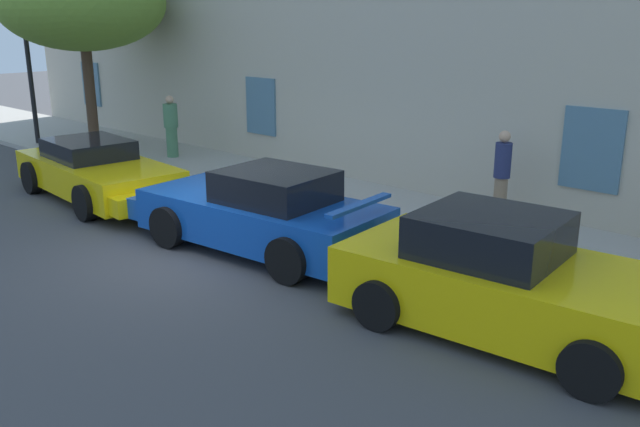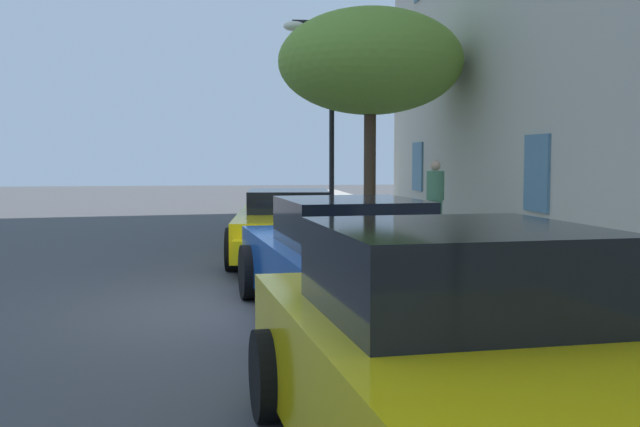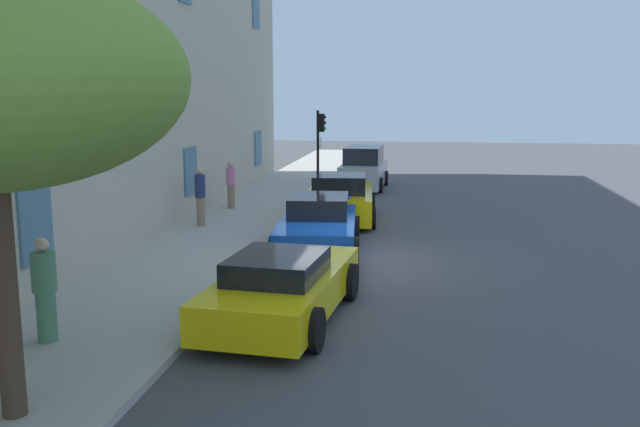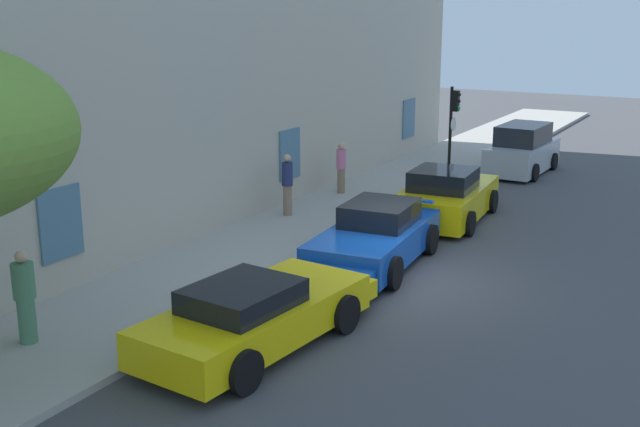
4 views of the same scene
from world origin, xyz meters
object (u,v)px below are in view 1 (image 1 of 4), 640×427
at_px(tree_near_kerb, 82,3).
at_px(pedestrian_admiring, 502,175).
at_px(street_lamp, 8,12).
at_px(sportscar_yellow_flank, 255,212).
at_px(sportscar_white_middle, 522,287).
at_px(sportscar_red_lead, 101,173).
at_px(pedestrian_strolling, 171,126).

height_order(tree_near_kerb, pedestrian_admiring, tree_near_kerb).
bearing_deg(tree_near_kerb, street_lamp, -156.07).
height_order(sportscar_yellow_flank, street_lamp, street_lamp).
bearing_deg(tree_near_kerb, sportscar_white_middle, -8.76).
xyz_separation_m(sportscar_red_lead, sportscar_yellow_flank, (4.87, 0.18, 0.04)).
bearing_deg(sportscar_red_lead, sportscar_white_middle, 1.38).
bearing_deg(sportscar_white_middle, street_lamp, 175.94).
relative_size(sportscar_white_middle, street_lamp, 0.86).
xyz_separation_m(sportscar_yellow_flank, tree_near_kerb, (-9.57, 2.29, 3.60)).
relative_size(street_lamp, pedestrian_strolling, 3.32).
distance_m(sportscar_red_lead, street_lamp, 7.97).
xyz_separation_m(sportscar_white_middle, pedestrian_strolling, (-12.06, 3.21, 0.36)).
bearing_deg(street_lamp, tree_near_kerb, 23.93).
xyz_separation_m(sportscar_red_lead, pedestrian_admiring, (7.45, 4.10, 0.45)).
height_order(street_lamp, pedestrian_strolling, street_lamp).
bearing_deg(sportscar_red_lead, sportscar_yellow_flank, 2.16).
relative_size(tree_near_kerb, street_lamp, 0.96).
height_order(sportscar_white_middle, pedestrian_admiring, pedestrian_admiring).
distance_m(street_lamp, pedestrian_admiring, 15.04).
height_order(sportscar_red_lead, tree_near_kerb, tree_near_kerb).
xyz_separation_m(sportscar_yellow_flank, pedestrian_admiring, (2.58, 3.91, 0.41)).
bearing_deg(sportscar_white_middle, sportscar_red_lead, -178.62).
xyz_separation_m(sportscar_white_middle, tree_near_kerb, (-14.54, 2.24, 3.61)).
relative_size(sportscar_yellow_flank, street_lamp, 0.88).
height_order(tree_near_kerb, pedestrian_strolling, tree_near_kerb).
bearing_deg(sportscar_yellow_flank, street_lamp, 174.00).
relative_size(sportscar_red_lead, tree_near_kerb, 0.96).
bearing_deg(sportscar_yellow_flank, pedestrian_admiring, 56.64).
relative_size(tree_near_kerb, pedestrian_admiring, 3.11).
relative_size(sportscar_yellow_flank, pedestrian_admiring, 2.84).
xyz_separation_m(sportscar_yellow_flank, street_lamp, (-11.92, 1.25, 3.39)).
distance_m(sportscar_yellow_flank, pedestrian_admiring, 4.70).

